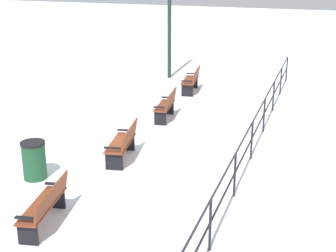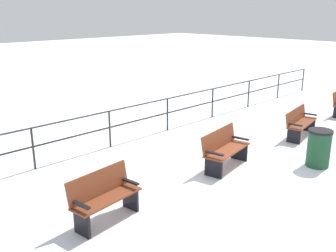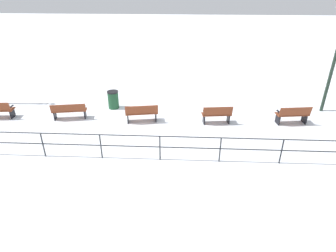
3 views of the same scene
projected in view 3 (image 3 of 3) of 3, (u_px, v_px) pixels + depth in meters
ground_plane at (142, 121)px, 13.89m from camera, size 80.00×80.00×0.00m
bench_nearest at (293, 115)px, 13.39m from camera, size 0.73×1.54×0.92m
bench_second at (217, 114)px, 13.42m from camera, size 0.63×1.40×0.92m
bench_third at (142, 113)px, 13.57m from camera, size 0.79×1.58×0.91m
bench_fourth at (69, 111)px, 13.85m from camera, size 0.74×1.67×0.84m
waterfront_railing at (130, 143)px, 10.73m from camera, size 0.05×19.96×1.04m
trash_bin at (113, 100)px, 15.02m from camera, size 0.57×0.57×0.91m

